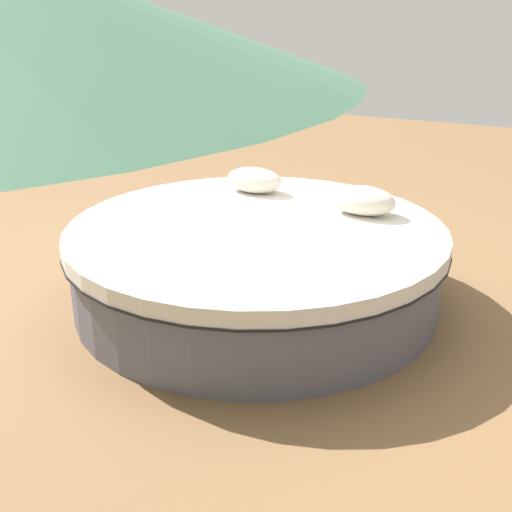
% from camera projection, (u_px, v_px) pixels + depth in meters
% --- Properties ---
extents(ground_plane, '(16.00, 16.00, 0.00)m').
position_uv_depth(ground_plane, '(256.00, 300.00, 4.66)').
color(ground_plane, olive).
extents(round_bed, '(2.66, 2.66, 0.58)m').
position_uv_depth(round_bed, '(256.00, 263.00, 4.55)').
color(round_bed, '#595966').
rests_on(round_bed, ground_plane).
extents(throw_pillow_0, '(0.48, 0.31, 0.21)m').
position_uv_depth(throw_pillow_0, '(363.00, 200.00, 4.63)').
color(throw_pillow_0, silver).
rests_on(throw_pillow_0, round_bed).
extents(throw_pillow_1, '(0.48, 0.29, 0.20)m').
position_uv_depth(throw_pillow_1, '(254.00, 180.00, 5.17)').
color(throw_pillow_1, silver).
rests_on(throw_pillow_1, round_bed).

